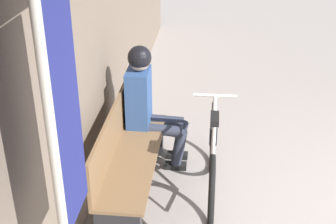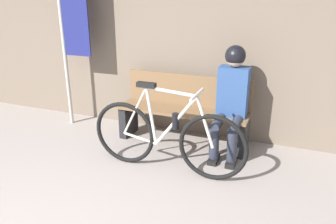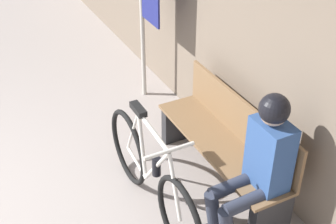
# 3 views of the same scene
# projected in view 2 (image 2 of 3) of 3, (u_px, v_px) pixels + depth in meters

# --- Properties ---
(storefront_wall) EXTENTS (12.00, 0.56, 3.20)m
(storefront_wall) POSITION_uv_depth(u_px,v_px,m) (156.00, 5.00, 4.17)
(storefront_wall) COLOR #756656
(storefront_wall) RESTS_ON ground_plane
(park_bench_near) EXTENTS (1.62, 0.42, 0.85)m
(park_bench_near) POSITION_uv_depth(u_px,v_px,m) (184.00, 112.00, 4.11)
(park_bench_near) COLOR brown
(park_bench_near) RESTS_ON ground_plane
(bicycle) EXTENTS (1.71, 0.40, 0.96)m
(bicycle) POSITION_uv_depth(u_px,v_px,m) (166.00, 137.00, 3.42)
(bicycle) COLOR black
(bicycle) RESTS_ON ground_plane
(person_seated) EXTENTS (0.34, 0.61, 1.27)m
(person_seated) POSITION_uv_depth(u_px,v_px,m) (232.00, 95.00, 3.70)
(person_seated) COLOR #2D3342
(person_seated) RESTS_ON ground_plane
(banner_pole) EXTENTS (0.45, 0.05, 2.32)m
(banner_pole) POSITION_uv_depth(u_px,v_px,m) (70.00, 19.00, 4.28)
(banner_pole) COLOR #B7B2A8
(banner_pole) RESTS_ON ground_plane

